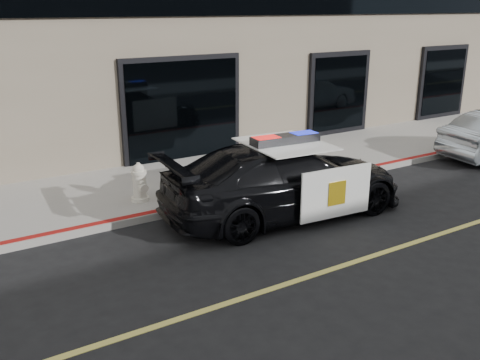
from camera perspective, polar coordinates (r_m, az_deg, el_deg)
ground at (r=10.13m, az=17.25°, el=-6.69°), size 120.00×120.00×0.00m
sidewalk_n at (r=13.83m, az=0.89°, el=1.16°), size 60.00×3.50×0.15m
police_car at (r=10.86m, az=4.76°, el=0.06°), size 2.87×5.45×1.68m
fire_hydrant at (r=11.46m, az=-10.66°, el=-0.34°), size 0.38×0.53×0.84m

